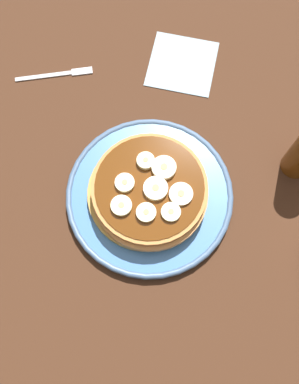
% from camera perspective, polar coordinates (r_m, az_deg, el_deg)
% --- Properties ---
extents(ground_plane, '(1.40, 1.40, 0.03)m').
position_cam_1_polar(ground_plane, '(0.67, -0.00, -1.04)').
color(ground_plane, '#422616').
extents(plate, '(0.25, 0.25, 0.02)m').
position_cam_1_polar(plate, '(0.65, -0.00, -0.43)').
color(plate, '#3F72B2').
rests_on(plate, ground_plane).
extents(pancake_stack, '(0.18, 0.18, 0.04)m').
position_cam_1_polar(pancake_stack, '(0.63, 0.05, 0.13)').
color(pancake_stack, tan).
rests_on(pancake_stack, plate).
extents(banana_slice_0, '(0.04, 0.04, 0.01)m').
position_cam_1_polar(banana_slice_0, '(0.60, 0.81, 0.45)').
color(banana_slice_0, '#FCF0C6').
rests_on(banana_slice_0, pancake_stack).
extents(banana_slice_1, '(0.03, 0.03, 0.01)m').
position_cam_1_polar(banana_slice_1, '(0.59, -0.45, -2.76)').
color(banana_slice_1, '#FAEFB7').
rests_on(banana_slice_1, pancake_stack).
extents(banana_slice_2, '(0.04, 0.04, 0.01)m').
position_cam_1_polar(banana_slice_2, '(0.61, 1.92, 3.23)').
color(banana_slice_2, '#F6E9BC').
rests_on(banana_slice_2, pancake_stack).
extents(banana_slice_3, '(0.03, 0.03, 0.01)m').
position_cam_1_polar(banana_slice_3, '(0.61, -3.31, 1.22)').
color(banana_slice_3, '#FBF1C1').
rests_on(banana_slice_3, pancake_stack).
extents(banana_slice_4, '(0.03, 0.03, 0.01)m').
position_cam_1_polar(banana_slice_4, '(0.60, 4.19, -0.28)').
color(banana_slice_4, beige).
rests_on(banana_slice_4, pancake_stack).
extents(banana_slice_5, '(0.03, 0.03, 0.01)m').
position_cam_1_polar(banana_slice_5, '(0.62, -0.95, 4.09)').
color(banana_slice_5, '#F8F3B9').
rests_on(banana_slice_5, pancake_stack).
extents(banana_slice_6, '(0.03, 0.03, 0.01)m').
position_cam_1_polar(banana_slice_6, '(0.60, 2.86, -2.69)').
color(banana_slice_6, beige).
rests_on(banana_slice_6, pancake_stack).
extents(banana_slice_7, '(0.03, 0.03, 0.01)m').
position_cam_1_polar(banana_slice_7, '(0.60, -3.76, -1.84)').
color(banana_slice_7, '#EDF0B8').
rests_on(banana_slice_7, pancake_stack).
extents(napkin, '(0.14, 0.14, 0.00)m').
position_cam_1_polar(napkin, '(0.76, 4.35, 16.65)').
color(napkin, '#99B2BF').
rests_on(napkin, ground_plane).
extents(fork, '(0.01, 0.13, 0.01)m').
position_cam_1_polar(fork, '(0.76, -11.96, 15.11)').
color(fork, silver).
rests_on(fork, ground_plane).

